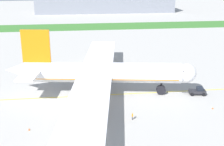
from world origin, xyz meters
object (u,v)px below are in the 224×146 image
Objects in this scene: traffic_cone_near_nose at (29,129)px; ground_crew_wingwalker_port at (132,115)px; airliner_foreground at (100,73)px; pushback_tug at (198,91)px; traffic_cone_port_wing at (213,108)px.

ground_crew_wingwalker_port is at bearing 5.12° from traffic_cone_near_nose.
ground_crew_wingwalker_port is at bearing -70.31° from airliner_foreground.
ground_crew_wingwalker_port is (5.66, -15.82, -4.78)m from airliner_foreground.
airliner_foreground is 135.58× the size of traffic_cone_near_nose.
pushback_tug is 3.75× the size of ground_crew_wingwalker_port.
pushback_tug is at bearing 18.35° from traffic_cone_near_nose.
traffic_cone_port_wing is (19.90, 2.99, -0.72)m from ground_crew_wingwalker_port.
pushback_tug is at bearing -8.93° from airliner_foreground.
traffic_cone_port_wing is (0.15, -8.84, -0.70)m from pushback_tug.
traffic_cone_near_nose is 42.01m from traffic_cone_port_wing.
ground_crew_wingwalker_port is 2.86× the size of traffic_cone_near_nose.
pushback_tug is at bearing 90.98° from traffic_cone_port_wing.
traffic_cone_port_wing is at bearing 8.54° from ground_crew_wingwalker_port.
ground_crew_wingwalker_port reaches higher than traffic_cone_port_wing.
traffic_cone_near_nose is (-21.81, -1.96, -0.72)m from ground_crew_wingwalker_port.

